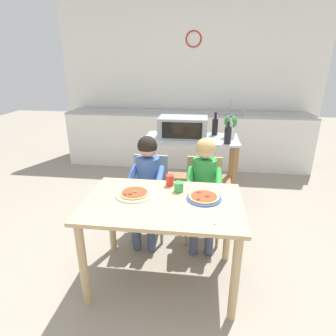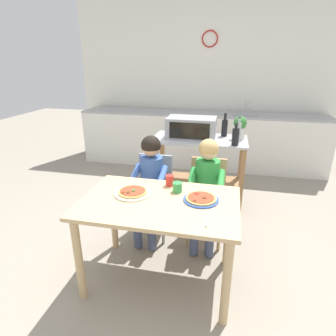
{
  "view_description": "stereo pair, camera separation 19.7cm",
  "coord_description": "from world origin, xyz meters",
  "px_view_note": "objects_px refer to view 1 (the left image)",
  "views": [
    {
      "loc": [
        0.27,
        -1.85,
        1.71
      ],
      "look_at": [
        0.0,
        0.3,
        0.87
      ],
      "focal_mm": 30.15,
      "sensor_mm": 36.0,
      "label": 1
    },
    {
      "loc": [
        0.47,
        -1.81,
        1.71
      ],
      "look_at": [
        0.0,
        0.3,
        0.87
      ],
      "focal_mm": 30.15,
      "sensor_mm": 36.0,
      "label": 2
    }
  ],
  "objects_px": {
    "child_in_green_shirt": "(204,181)",
    "drinking_cup_green": "(179,187)",
    "potted_herb_plant": "(230,125)",
    "child_in_blue_striped_shirt": "(147,178)",
    "bottle_brown_beer": "(215,126)",
    "dining_table": "(163,214)",
    "drinking_cup_red": "(170,180)",
    "serving_spoon": "(215,219)",
    "pizza_plate_blue_rimmed": "(204,197)",
    "dining_chair_right": "(203,193)",
    "kitchen_island_cart": "(191,160)",
    "bottle_tall_green_wine": "(230,131)",
    "bottle_slim_sauce": "(228,135)",
    "toaster_oven": "(183,127)",
    "pizza_plate_cream": "(134,194)",
    "dining_chair_left": "(150,190)"
  },
  "relations": [
    {
      "from": "child_in_green_shirt",
      "to": "drinking_cup_green",
      "type": "relative_size",
      "value": 13.12
    },
    {
      "from": "bottle_slim_sauce",
      "to": "dining_chair_left",
      "type": "relative_size",
      "value": 0.3
    },
    {
      "from": "dining_chair_left",
      "to": "drinking_cup_green",
      "type": "distance_m",
      "value": 0.66
    },
    {
      "from": "bottle_slim_sauce",
      "to": "serving_spoon",
      "type": "relative_size",
      "value": 1.73
    },
    {
      "from": "toaster_oven",
      "to": "potted_herb_plant",
      "type": "xyz_separation_m",
      "value": [
        0.54,
        0.07,
        0.02
      ]
    },
    {
      "from": "potted_herb_plant",
      "to": "drinking_cup_red",
      "type": "relative_size",
      "value": 2.86
    },
    {
      "from": "toaster_oven",
      "to": "bottle_slim_sauce",
      "type": "xyz_separation_m",
      "value": [
        0.5,
        -0.2,
        -0.02
      ]
    },
    {
      "from": "potted_herb_plant",
      "to": "child_in_blue_striped_shirt",
      "type": "xyz_separation_m",
      "value": [
        -0.82,
        -0.88,
        -0.33
      ]
    },
    {
      "from": "bottle_slim_sauce",
      "to": "child_in_blue_striped_shirt",
      "type": "xyz_separation_m",
      "value": [
        -0.77,
        -0.61,
        -0.28
      ]
    },
    {
      "from": "dining_chair_right",
      "to": "child_in_blue_striped_shirt",
      "type": "xyz_separation_m",
      "value": [
        -0.54,
        -0.13,
        0.19
      ]
    },
    {
      "from": "kitchen_island_cart",
      "to": "pizza_plate_cream",
      "type": "height_order",
      "value": "kitchen_island_cart"
    },
    {
      "from": "serving_spoon",
      "to": "bottle_tall_green_wine",
      "type": "bearing_deg",
      "value": 82.66
    },
    {
      "from": "bottle_slim_sauce",
      "to": "serving_spoon",
      "type": "bearing_deg",
      "value": -96.7
    },
    {
      "from": "potted_herb_plant",
      "to": "dining_table",
      "type": "bearing_deg",
      "value": -112.02
    },
    {
      "from": "toaster_oven",
      "to": "bottle_brown_beer",
      "type": "distance_m",
      "value": 0.41
    },
    {
      "from": "drinking_cup_red",
      "to": "toaster_oven",
      "type": "bearing_deg",
      "value": 88.83
    },
    {
      "from": "bottle_brown_beer",
      "to": "drinking_cup_red",
      "type": "xyz_separation_m",
      "value": [
        -0.39,
        -1.25,
        -0.19
      ]
    },
    {
      "from": "kitchen_island_cart",
      "to": "dining_chair_right",
      "type": "distance_m",
      "value": 0.71
    },
    {
      "from": "toaster_oven",
      "to": "pizza_plate_blue_rimmed",
      "type": "relative_size",
      "value": 2.09
    },
    {
      "from": "dining_table",
      "to": "dining_chair_right",
      "type": "xyz_separation_m",
      "value": [
        0.3,
        0.69,
        -0.13
      ]
    },
    {
      "from": "bottle_brown_beer",
      "to": "drinking_cup_red",
      "type": "height_order",
      "value": "bottle_brown_beer"
    },
    {
      "from": "kitchen_island_cart",
      "to": "drinking_cup_red",
      "type": "xyz_separation_m",
      "value": [
        -0.12,
        -1.08,
        0.2
      ]
    },
    {
      "from": "bottle_brown_beer",
      "to": "dining_table",
      "type": "distance_m",
      "value": 1.63
    },
    {
      "from": "drinking_cup_green",
      "to": "serving_spoon",
      "type": "distance_m",
      "value": 0.48
    },
    {
      "from": "potted_herb_plant",
      "to": "dining_table",
      "type": "relative_size",
      "value": 0.22
    },
    {
      "from": "kitchen_island_cart",
      "to": "serving_spoon",
      "type": "distance_m",
      "value": 1.61
    },
    {
      "from": "child_in_blue_striped_shirt",
      "to": "serving_spoon",
      "type": "relative_size",
      "value": 7.39
    },
    {
      "from": "dining_table",
      "to": "dining_chair_right",
      "type": "distance_m",
      "value": 0.76
    },
    {
      "from": "potted_herb_plant",
      "to": "child_in_blue_striped_shirt",
      "type": "bearing_deg",
      "value": -132.74
    },
    {
      "from": "child_in_green_shirt",
      "to": "pizza_plate_cream",
      "type": "relative_size",
      "value": 3.5
    },
    {
      "from": "child_in_blue_striped_shirt",
      "to": "pizza_plate_blue_rimmed",
      "type": "xyz_separation_m",
      "value": [
        0.54,
        -0.48,
        0.07
      ]
    },
    {
      "from": "child_in_green_shirt",
      "to": "pizza_plate_blue_rimmed",
      "type": "bearing_deg",
      "value": -90.02
    },
    {
      "from": "dining_table",
      "to": "drinking_cup_red",
      "type": "xyz_separation_m",
      "value": [
        0.02,
        0.29,
        0.16
      ]
    },
    {
      "from": "serving_spoon",
      "to": "drinking_cup_red",
      "type": "bearing_deg",
      "value": 125.97
    },
    {
      "from": "potted_herb_plant",
      "to": "drinking_cup_green",
      "type": "bearing_deg",
      "value": -110.91
    },
    {
      "from": "bottle_brown_beer",
      "to": "dining_table",
      "type": "relative_size",
      "value": 0.23
    },
    {
      "from": "drinking_cup_red",
      "to": "pizza_plate_blue_rimmed",
      "type": "bearing_deg",
      "value": -36.56
    },
    {
      "from": "drinking_cup_red",
      "to": "serving_spoon",
      "type": "relative_size",
      "value": 0.65
    },
    {
      "from": "dining_chair_left",
      "to": "serving_spoon",
      "type": "height_order",
      "value": "dining_chair_left"
    },
    {
      "from": "dining_chair_right",
      "to": "drinking_cup_green",
      "type": "xyz_separation_m",
      "value": [
        -0.2,
        -0.5,
        0.28
      ]
    },
    {
      "from": "child_in_green_shirt",
      "to": "pizza_plate_blue_rimmed",
      "type": "distance_m",
      "value": 0.5
    },
    {
      "from": "dining_table",
      "to": "dining_chair_right",
      "type": "bearing_deg",
      "value": 66.27
    },
    {
      "from": "dining_chair_left",
      "to": "child_in_green_shirt",
      "type": "distance_m",
      "value": 0.58
    },
    {
      "from": "child_in_blue_striped_shirt",
      "to": "child_in_green_shirt",
      "type": "distance_m",
      "value": 0.54
    },
    {
      "from": "child_in_green_shirt",
      "to": "drinking_cup_red",
      "type": "height_order",
      "value": "child_in_green_shirt"
    },
    {
      "from": "child_in_blue_striped_shirt",
      "to": "pizza_plate_blue_rimmed",
      "type": "height_order",
      "value": "child_in_blue_striped_shirt"
    },
    {
      "from": "drinking_cup_red",
      "to": "serving_spoon",
      "type": "bearing_deg",
      "value": -54.03
    },
    {
      "from": "bottle_brown_beer",
      "to": "drinking_cup_green",
      "type": "relative_size",
      "value": 3.49
    },
    {
      "from": "bottle_slim_sauce",
      "to": "bottle_brown_beer",
      "type": "relative_size",
      "value": 0.88
    },
    {
      "from": "child_in_green_shirt",
      "to": "pizza_plate_cream",
      "type": "height_order",
      "value": "child_in_green_shirt"
    }
  ]
}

